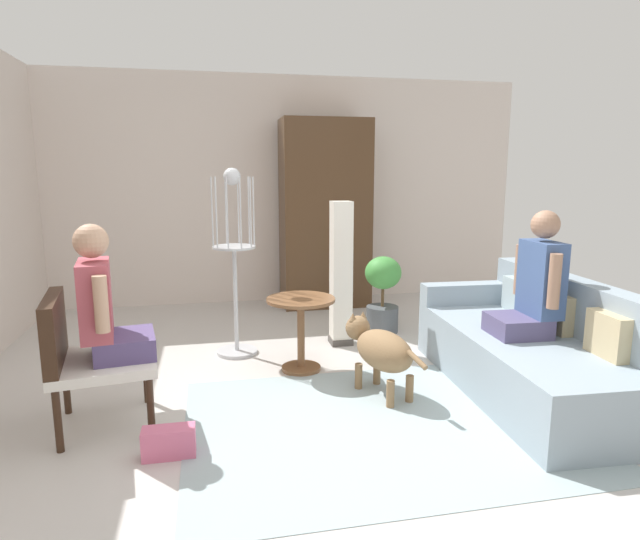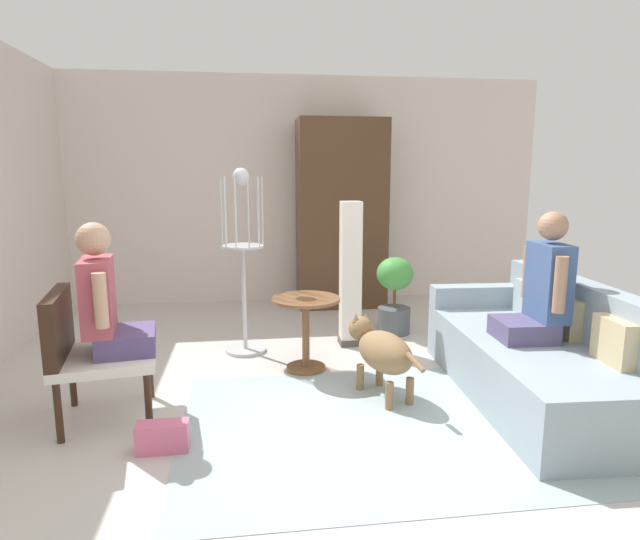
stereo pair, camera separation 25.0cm
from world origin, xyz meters
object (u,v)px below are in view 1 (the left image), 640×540
couch (532,351)px  dog (380,349)px  person_on_armchair (104,306)px  armoire_cabinet (325,214)px  handbag (169,442)px  column_lamp (341,275)px  bird_cage_stand (235,268)px  potted_plant (383,291)px  person_on_couch (534,286)px  armchair (82,351)px  round_end_table (301,322)px

couch → dog: size_ratio=2.55×
person_on_armchair → armoire_cabinet: (1.99, 2.79, 0.32)m
person_on_armchair → handbag: (0.38, -0.49, -0.69)m
column_lamp → handbag: bearing=-129.1°
person_on_armchair → column_lamp: size_ratio=0.63×
column_lamp → person_on_armchair: bearing=-144.8°
bird_cage_stand → armoire_cabinet: size_ratio=0.74×
person_on_armchair → couch: bearing=-1.0°
potted_plant → handbag: size_ratio=2.60×
potted_plant → dog: bearing=-108.9°
person_on_couch → dog: bearing=170.1°
dog → armoire_cabinet: (0.17, 2.68, 0.76)m
person_on_armchair → armchair: bearing=-171.3°
armchair → person_on_couch: (3.03, -0.05, 0.29)m
potted_plant → column_lamp: (-0.50, -0.28, 0.24)m
armchair → armoire_cabinet: size_ratio=0.39×
round_end_table → dog: 0.75m
person_on_armchair → bird_cage_stand: 1.47m
armchair → person_on_armchair: person_on_armchair is taller
dog → armoire_cabinet: armoire_cabinet is taller
armchair → handbag: (0.52, -0.46, -0.42)m
couch → armoire_cabinet: (-0.94, 2.84, 0.80)m
person_on_armchair → armoire_cabinet: bearing=54.5°
dog → handbag: 1.58m
round_end_table → potted_plant: potted_plant is taller
couch → column_lamp: 1.77m
person_on_couch → round_end_table: person_on_couch is taller
dog → person_on_couch: bearing=-9.9°
dog → column_lamp: size_ratio=0.62×
couch → person_on_couch: bearing=-144.5°
potted_plant → column_lamp: 0.62m
armchair → bird_cage_stand: bird_cage_stand is taller
armchair → round_end_table: bearing=25.5°
person_on_couch → handbag: size_ratio=3.02×
couch → column_lamp: column_lamp is taller
person_on_armchair → handbag: 0.93m
round_end_table → dog: size_ratio=0.73×
bird_cage_stand → potted_plant: (1.47, 0.36, -0.35)m
armoire_cabinet → handbag: bearing=-116.1°
round_end_table → person_on_couch: bearing=-26.1°
person_on_armchair → bird_cage_stand: (0.85, 1.20, -0.00)m
bird_cage_stand → handbag: (-0.47, -1.69, -0.69)m
person_on_couch → column_lamp: size_ratio=0.67×
dog → person_on_armchair: bearing=-176.5°
couch → bird_cage_stand: bird_cage_stand is taller
bird_cage_stand → potted_plant: bird_cage_stand is taller
bird_cage_stand → person_on_couch: bearing=-32.0°
person_on_armchair → potted_plant: 2.82m
person_on_armchair → round_end_table: bearing=27.1°
couch → person_on_armchair: bearing=179.0°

